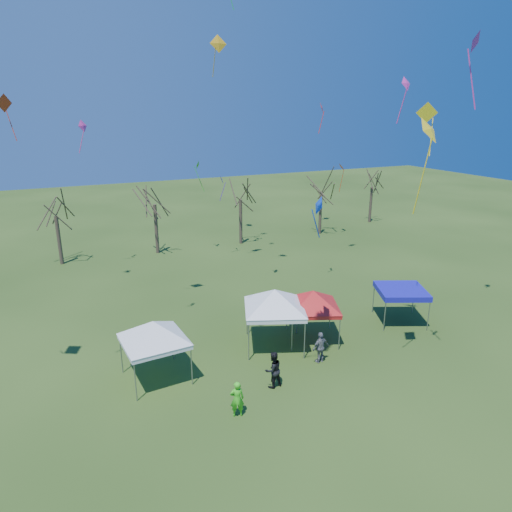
{
  "coord_description": "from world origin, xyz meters",
  "views": [
    {
      "loc": [
        -11.15,
        -16.93,
        12.89
      ],
      "look_at": [
        -1.97,
        3.0,
        5.85
      ],
      "focal_mm": 32.0,
      "sensor_mm": 36.0,
      "label": 1
    }
  ],
  "objects": [
    {
      "name": "ground",
      "position": [
        0.0,
        0.0,
        0.0
      ],
      "size": [
        140.0,
        140.0,
        0.0
      ],
      "primitive_type": "plane",
      "color": "#284215",
      "rests_on": "ground"
    },
    {
      "name": "tree_1",
      "position": [
        -10.77,
        24.65,
        5.79
      ],
      "size": [
        3.42,
        3.42,
        7.54
      ],
      "color": "#3D2D21",
      "rests_on": "ground"
    },
    {
      "name": "tree_2",
      "position": [
        -2.37,
        24.38,
        6.29
      ],
      "size": [
        3.71,
        3.71,
        8.18
      ],
      "color": "#3D2D21",
      "rests_on": "ground"
    },
    {
      "name": "tree_3",
      "position": [
        6.03,
        24.04,
        6.08
      ],
      "size": [
        3.59,
        3.59,
        7.91
      ],
      "color": "#3D2D21",
      "rests_on": "ground"
    },
    {
      "name": "tree_4",
      "position": [
        15.36,
        24.0,
        6.06
      ],
      "size": [
        3.58,
        3.58,
        7.89
      ],
      "color": "#3D2D21",
      "rests_on": "ground"
    },
    {
      "name": "tree_5",
      "position": [
        23.72,
        26.07,
        5.73
      ],
      "size": [
        3.39,
        3.39,
        7.46
      ],
      "color": "#3D2D21",
      "rests_on": "ground"
    },
    {
      "name": "tent_white_west",
      "position": [
        -7.33,
        3.31,
        2.95
      ],
      "size": [
        4.14,
        4.14,
        3.66
      ],
      "rotation": [
        0.0,
        0.0,
        0.07
      ],
      "color": "gray",
      "rests_on": "ground"
    },
    {
      "name": "tent_white_mid",
      "position": [
        -0.46,
        3.82,
        3.24
      ],
      "size": [
        4.23,
        4.23,
        4.01
      ],
      "rotation": [
        0.0,
        0.0,
        -0.38
      ],
      "color": "gray",
      "rests_on": "ground"
    },
    {
      "name": "tent_red",
      "position": [
        1.92,
        3.63,
        2.86
      ],
      "size": [
        3.72,
        3.72,
        3.55
      ],
      "rotation": [
        0.0,
        0.0,
        -0.39
      ],
      "color": "gray",
      "rests_on": "ground"
    },
    {
      "name": "tent_blue",
      "position": [
        8.21,
        3.33,
        2.07
      ],
      "size": [
        3.77,
        3.77,
        2.25
      ],
      "rotation": [
        0.0,
        0.0,
        -0.42
      ],
      "color": "gray",
      "rests_on": "ground"
    },
    {
      "name": "person_green",
      "position": [
        -4.77,
        -1.09,
        0.85
      ],
      "size": [
        0.7,
        0.55,
        1.71
      ],
      "primitive_type": "imported",
      "rotation": [
        0.0,
        0.0,
        2.89
      ],
      "color": "#40D321",
      "rests_on": "ground"
    },
    {
      "name": "person_dark",
      "position": [
        -2.34,
        0.24,
        0.93
      ],
      "size": [
        0.99,
        0.81,
        1.86
      ],
      "primitive_type": "imported",
      "rotation": [
        0.0,
        0.0,
        3.27
      ],
      "color": "black",
      "rests_on": "ground"
    },
    {
      "name": "person_grey",
      "position": [
        0.98,
        1.22,
        0.87
      ],
      "size": [
        1.07,
        0.57,
        1.75
      ],
      "primitive_type": "imported",
      "rotation": [
        0.0,
        0.0,
        3.29
      ],
      "color": "slate",
      "rests_on": "ground"
    },
    {
      "name": "kite_5",
      "position": [
        3.91,
        -1.82,
        12.05
      ],
      "size": [
        1.54,
        1.32,
        4.22
      ],
      "rotation": [
        0.0,
        0.0,
        0.44
      ],
      "color": "yellow",
      "rests_on": "ground"
    },
    {
      "name": "kite_19",
      "position": [
        2.8,
        20.43,
        7.05
      ],
      "size": [
        0.6,
        0.87,
        2.23
      ],
      "rotation": [
        0.0,
        0.0,
        1.33
      ],
      "color": "#5917A4",
      "rests_on": "ground"
    },
    {
      "name": "kite_13",
      "position": [
        -8.07,
        21.19,
        11.71
      ],
      "size": [
        0.96,
        0.96,
        2.51
      ],
      "rotation": [
        0.0,
        0.0,
        0.79
      ],
      "color": "#FA37A2",
      "rests_on": "ground"
    },
    {
      "name": "kite_1",
      "position": [
        0.04,
        0.58,
        8.69
      ],
      "size": [
        0.53,
        0.94,
        2.05
      ],
      "rotation": [
        0.0,
        0.0,
        4.5
      ],
      "color": "blue",
      "rests_on": "ground"
    },
    {
      "name": "kite_11",
      "position": [
        1.27,
        16.45,
        17.39
      ],
      "size": [
        1.29,
        0.77,
        2.88
      ],
      "rotation": [
        0.0,
        0.0,
        0.01
      ],
      "color": "gold",
      "rests_on": "ground"
    },
    {
      "name": "kite_0",
      "position": [
        4.55,
        -2.99,
        15.32
      ],
      "size": [
        0.91,
        0.75,
        2.93
      ],
      "rotation": [
        0.0,
        0.0,
        3.61
      ],
      "color": "#CD2D96",
      "rests_on": "ground"
    },
    {
      "name": "kite_17",
      "position": [
        7.85,
        4.25,
        14.24
      ],
      "size": [
        0.91,
        0.62,
        2.58
      ],
      "rotation": [
        0.0,
        0.0,
        0.28
      ],
      "color": "#E733A7",
      "rests_on": "ground"
    },
    {
      "name": "kite_12",
      "position": [
        16.58,
        22.26,
        7.29
      ],
      "size": [
        0.9,
        1.11,
        2.97
      ],
      "rotation": [
        0.0,
        0.0,
        1.27
      ],
      "color": "red",
      "rests_on": "ground"
    },
    {
      "name": "kite_18",
      "position": [
        6.07,
        10.03,
        12.98
      ],
      "size": [
        0.71,
        0.83,
        2.04
      ],
      "rotation": [
        0.0,
        0.0,
        0.96
      ],
      "color": "red",
      "rests_on": "ground"
    },
    {
      "name": "kite_27",
      "position": [
        6.91,
        1.48,
        12.73
      ],
      "size": [
        0.99,
        0.96,
        2.68
      ],
      "rotation": [
        0.0,
        0.0,
        2.4
      ],
      "color": "yellow",
      "rests_on": "ground"
    },
    {
      "name": "kite_22",
      "position": [
        1.2,
        22.24,
        8.17
      ],
      "size": [
        0.96,
        1.03,
        2.82
      ],
      "rotation": [
        0.0,
        0.0,
        4.12
      ],
      "color": "green",
      "rests_on": "ground"
    },
    {
      "name": "kite_2",
      "position": [
        -13.23,
        22.84,
        13.36
      ],
      "size": [
        1.22,
        1.13,
        3.42
      ],
      "rotation": [
        0.0,
        0.0,
        3.87
      ],
      "color": "red",
      "rests_on": "ground"
    }
  ]
}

